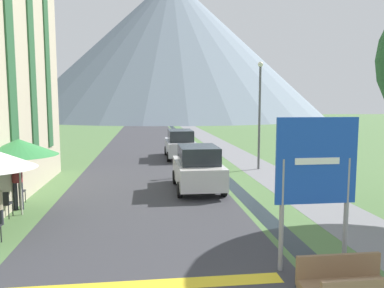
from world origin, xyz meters
The scene contains 14 objects.
ground_plane centered at (0.00, 20.00, 0.00)m, with size 160.00×160.00×0.00m, color #517542.
road centered at (-2.50, 30.00, 0.00)m, with size 6.40×60.00×0.01m.
footpath centered at (3.60, 30.00, 0.00)m, with size 2.20×60.00×0.01m.
drainage_channel centered at (1.20, 30.00, 0.00)m, with size 0.60×60.00×0.00m.
mountain_distant centered at (3.82, 86.44, 16.26)m, with size 69.98×69.98×32.51m.
road_sign centered at (1.06, 3.89, 2.09)m, with size 1.76×0.11×3.26m.
footbridge centered at (1.20, 2.57, 0.23)m, with size 1.70×1.10×0.65m.
parked_car_near centered at (-0.40, 11.39, 0.91)m, with size 1.86×3.86×1.82m.
parked_car_far centered at (-0.33, 20.12, 0.91)m, with size 1.83×4.51×1.82m.
cafe_chair_middle centered at (-6.84, 8.37, 0.51)m, with size 0.40×0.40×0.85m.
cafe_chair_far_left centered at (-6.95, 9.97, 0.51)m, with size 0.40×0.40×0.85m.
cafe_umbrella_middle_green centered at (-6.43, 8.71, 2.17)m, with size 2.39×2.39×2.43m.
person_standing_terrace centered at (-6.72, 9.32, 0.99)m, with size 0.32×0.32×1.70m.
streetlamp centered at (3.48, 15.72, 3.32)m, with size 0.28×0.28×5.66m.
Camera 1 is at (-2.46, -3.45, 3.57)m, focal length 35.00 mm.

